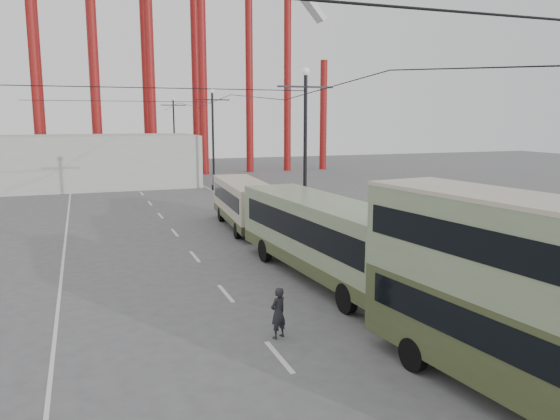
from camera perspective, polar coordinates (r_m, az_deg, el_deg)
name	(u,v)px	position (r m, az deg, el deg)	size (l,w,h in m)	color
road_markings	(184,241)	(30.46, -9.99, -3.16)	(12.52, 120.00, 0.01)	silver
lamp_post_mid	(305,155)	(29.97, 2.64, 5.80)	(3.20, 0.44, 9.32)	black
lamp_post_far	(213,140)	(50.95, -7.01, 7.29)	(3.20, 0.44, 9.32)	black
lamp_post_distant	(174,134)	(72.54, -11.00, 7.84)	(3.20, 0.44, 9.32)	black
fairground_shed	(80,161)	(56.74, -20.13, 4.80)	(22.00, 10.00, 5.00)	#AEAEA9
double_decker_bus	(529,293)	(13.68, 24.55, -7.89)	(3.48, 9.33, 4.89)	#394223
single_decker_green	(324,235)	(22.65, 4.60, -2.61)	(3.42, 11.88, 3.32)	gray
single_decker_cream	(244,202)	(33.31, -3.76, 0.85)	(2.98, 9.29, 2.84)	#B8AE94
pedestrian	(278,313)	(16.87, -0.19, -10.70)	(0.58, 0.38, 1.59)	black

